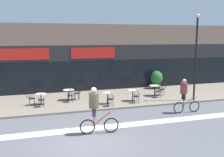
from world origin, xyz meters
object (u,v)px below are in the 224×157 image
Objects in this scene: cafe_chair_4_side at (162,88)px; cafe_chair_2_near at (111,98)px; cafe_chair_0_near at (41,99)px; cafe_chair_1_near at (70,95)px; cyclist_1 at (95,107)px; bistro_table_1 at (69,93)px; cafe_chair_1_side at (78,92)px; planter_pot at (157,79)px; cafe_chair_0_side at (31,97)px; cafe_chair_4_near at (159,90)px; cafe_chair_3_near at (136,95)px; bistro_table_2 at (108,96)px; lamp_post at (196,52)px; bistro_table_0 at (41,97)px; bistro_table_4 at (155,88)px; bistro_table_3 at (133,93)px; cyclist_0 at (185,94)px.

cafe_chair_2_near is at bearing 18.82° from cafe_chair_4_side.
cafe_chair_1_near is at bearing -68.83° from cafe_chair_0_near.
cyclist_1 is (0.35, -5.66, 0.61)m from cafe_chair_1_near.
cafe_chair_0_near is 1.00× the size of cafe_chair_1_near.
bistro_table_1 is 0.63m from cafe_chair_1_side.
cafe_chair_0_side is at bearing -165.23° from planter_pot.
bistro_table_1 is 0.84× the size of cafe_chair_4_near.
cafe_chair_3_near is at bearing -27.13° from bistro_table_1.
cafe_chair_0_side is (-4.70, 1.08, -0.00)m from bistro_table_2.
cafe_chair_3_near is (1.83, 0.27, 0.00)m from cafe_chair_2_near.
bistro_table_2 is 6.53m from lamp_post.
bistro_table_1 is 0.35× the size of cyclist_1.
lamp_post is at bearing -7.02° from bistro_table_2.
cafe_chair_2_near is at bearing -103.19° from cafe_chair_0_near.
bistro_table_4 is (8.01, 0.17, 0.05)m from bistro_table_0.
cafe_chair_0_near is 0.88m from cafe_chair_0_side.
bistro_table_3 is 4.15m from cafe_chair_1_near.
cyclist_0 reaches higher than bistro_table_4.
cafe_chair_4_near is at bearing -3.25° from bistro_table_0.
bistro_table_1 is at bearing -7.71° from cafe_chair_4_side.
cafe_chair_4_near is at bearing 9.57° from bistro_table_3.
cyclist_0 is (-0.12, -4.07, 0.48)m from bistro_table_4.
cafe_chair_2_near is (-3.92, -1.88, -0.03)m from bistro_table_4.
cafe_chair_0_near and cafe_chair_1_side have the same top height.
bistro_table_3 is (1.83, 0.27, 0.01)m from bistro_table_2.
cafe_chair_4_side is at bearing -107.04° from planter_pot.
bistro_table_1 is at bearing 14.81° from cafe_chair_0_side.
bistro_table_0 is 4.22m from bistro_table_2.
cafe_chair_4_side is 8.69m from cyclist_1.
cafe_chair_1_near is 1.00× the size of cafe_chair_1_side.
cafe_chair_1_side reaches higher than bistro_table_4.
bistro_table_4 is 0.63m from cafe_chair_4_side.
cyclist_0 is at bearing -134.57° from lamp_post.
cafe_chair_1_side is 7.10m from cyclist_0.
cafe_chair_3_near and cafe_chair_4_near have the same top height.
planter_pot reaches higher than cafe_chair_2_near.
planter_pot is 0.26× the size of lamp_post.
cafe_chair_2_near and cafe_chair_3_near have the same top height.
bistro_table_1 is at bearing 163.13° from lamp_post.
lamp_post is (1.94, -1.97, 2.72)m from bistro_table_4.
cafe_chair_0_near is (-0.00, -0.63, 0.01)m from bistro_table_0.
bistro_table_2 is 0.82× the size of cafe_chair_1_near.
planter_pot is at bearing 97.24° from lamp_post.
cafe_chair_0_near is at bearing 119.06° from cyclist_1.
bistro_table_3 is at bearing -7.15° from cafe_chair_0_side.
bistro_table_0 is 0.78× the size of cafe_chair_0_near.
cyclist_1 is (0.36, -6.29, 0.61)m from bistro_table_1.
cafe_chair_0_side is at bearing 170.32° from lamp_post.
bistro_table_3 is 2.03m from cafe_chair_2_near.
cafe_chair_0_near is at bearing -145.13° from bistro_table_1.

